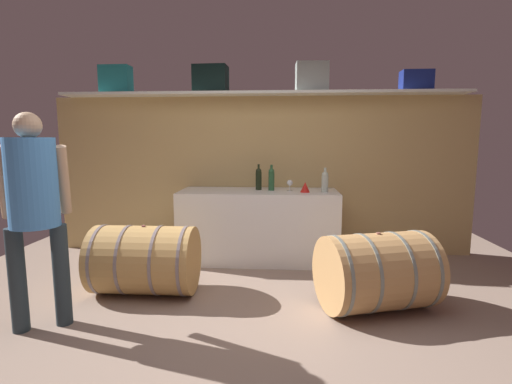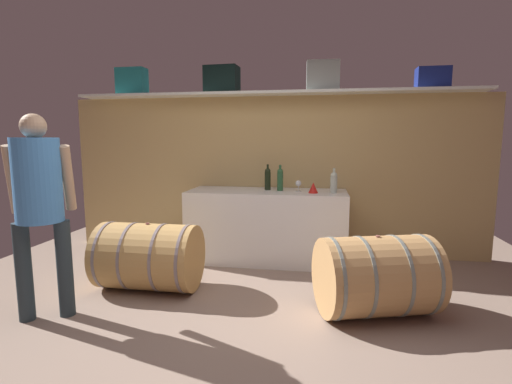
{
  "view_description": "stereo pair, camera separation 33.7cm",
  "coord_description": "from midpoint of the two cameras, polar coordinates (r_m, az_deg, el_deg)",
  "views": [
    {
      "loc": [
        0.25,
        -2.57,
        1.44
      ],
      "look_at": [
        0.02,
        0.84,
        0.97
      ],
      "focal_mm": 26.65,
      "sensor_mm": 36.0,
      "label": 1
    },
    {
      "loc": [
        0.58,
        -2.53,
        1.44
      ],
      "look_at": [
        0.02,
        0.84,
        0.97
      ],
      "focal_mm": 26.65,
      "sensor_mm": 36.0,
      "label": 2
    }
  ],
  "objects": [
    {
      "name": "wine_bottle_dark",
      "position": [
        4.55,
        -1.73,
        2.05
      ],
      "size": [
        0.07,
        0.07,
        0.31
      ],
      "color": "black",
      "rests_on": "work_cabinet"
    },
    {
      "name": "red_funnel",
      "position": [
        4.35,
        5.2,
        0.72
      ],
      "size": [
        0.11,
        0.11,
        0.12
      ],
      "primitive_type": "cone",
      "color": "red",
      "rests_on": "work_cabinet"
    },
    {
      "name": "work_cabinet",
      "position": [
        4.56,
        -1.75,
        -5.09
      ],
      "size": [
        1.86,
        0.68,
        0.85
      ],
      "primitive_type": "cube",
      "color": "white",
      "rests_on": "ground"
    },
    {
      "name": "ground_plane",
      "position": [
        3.47,
        -3.62,
        -16.95
      ],
      "size": [
        6.46,
        7.73,
        0.02
      ],
      "primitive_type": "cube",
      "color": "gray"
    },
    {
      "name": "toolcase_black",
      "position": [
        4.84,
        -8.89,
        16.4
      ],
      "size": [
        0.42,
        0.28,
        0.32
      ],
      "primitive_type": "cube",
      "rotation": [
        0.0,
        0.0,
        -0.05
      ],
      "color": "black",
      "rests_on": "high_shelf_board"
    },
    {
      "name": "wine_bottle_green",
      "position": [
        4.49,
        0.18,
        2.0
      ],
      "size": [
        0.07,
        0.07,
        0.3
      ],
      "color": "#2A5A35",
      "rests_on": "work_cabinet"
    },
    {
      "name": "high_shelf_board",
      "position": [
        4.72,
        -1.34,
        14.54
      ],
      "size": [
        4.84,
        0.4,
        0.03
      ],
      "primitive_type": "cube",
      "color": "silver",
      "rests_on": "back_wall_panel"
    },
    {
      "name": "toolcase_navy",
      "position": [
        4.92,
        21.08,
        15.33
      ],
      "size": [
        0.35,
        0.21,
        0.24
      ],
      "primitive_type": "cube",
      "rotation": [
        0.0,
        0.0,
        -0.01
      ],
      "color": "navy",
      "rests_on": "high_shelf_board"
    },
    {
      "name": "wine_bottle_clear",
      "position": [
        4.38,
        8.16,
        1.62
      ],
      "size": [
        0.08,
        0.08,
        0.28
      ],
      "color": "beige",
      "rests_on": "work_cabinet"
    },
    {
      "name": "toolcase_teal",
      "position": [
        5.22,
        -22.11,
        15.37
      ],
      "size": [
        0.37,
        0.2,
        0.33
      ],
      "primitive_type": "cube",
      "rotation": [
        0.0,
        0.0,
        -0.01
      ],
      "color": "teal",
      "rests_on": "high_shelf_board"
    },
    {
      "name": "wine_barrel_far",
      "position": [
        3.82,
        -18.83,
        -9.63
      ],
      "size": [
        0.94,
        0.65,
        0.65
      ],
      "rotation": [
        0.0,
        0.0,
        -0.0
      ],
      "color": "tan",
      "rests_on": "ground"
    },
    {
      "name": "back_wall_panel",
      "position": [
        4.86,
        -1.14,
        2.48
      ],
      "size": [
        5.26,
        0.1,
        1.98
      ],
      "primitive_type": "cube",
      "color": "tan",
      "rests_on": "ground"
    },
    {
      "name": "toolcase_grey",
      "position": [
        4.73,
        6.28,
        16.76
      ],
      "size": [
        0.39,
        0.26,
        0.34
      ],
      "primitive_type": "cube",
      "rotation": [
        0.0,
        0.0,
        0.05
      ],
      "color": "gray",
      "rests_on": "high_shelf_board"
    },
    {
      "name": "wine_barrel_near",
      "position": [
        3.39,
        14.95,
        -11.51
      ],
      "size": [
        1.06,
        0.89,
        0.67
      ],
      "rotation": [
        0.0,
        0.0,
        0.29
      ],
      "color": "#B28450",
      "rests_on": "ground"
    },
    {
      "name": "wine_glass",
      "position": [
        4.45,
        2.95,
        1.29
      ],
      "size": [
        0.07,
        0.07,
        0.13
      ],
      "color": "white",
      "rests_on": "work_cabinet"
    },
    {
      "name": "winemaker_pouring",
      "position": [
        3.35,
        -32.95,
        -0.88
      ],
      "size": [
        0.53,
        0.48,
        1.64
      ],
      "rotation": [
        0.0,
        0.0,
        0.46
      ],
      "color": "#27333A",
      "rests_on": "ground"
    }
  ]
}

